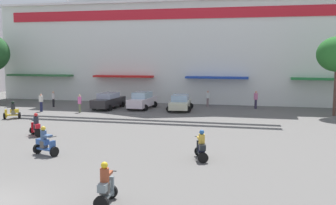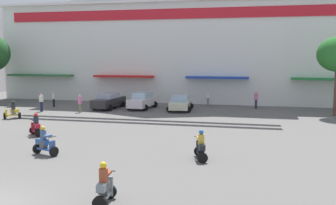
{
  "view_description": "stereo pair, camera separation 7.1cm",
  "coord_description": "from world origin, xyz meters",
  "px_view_note": "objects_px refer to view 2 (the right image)",
  "views": [
    {
      "loc": [
        9.49,
        -11.24,
        5.3
      ],
      "look_at": [
        2.75,
        17.55,
        1.66
      ],
      "focal_mm": 42.02,
      "sensor_mm": 36.0,
      "label": 1
    },
    {
      "loc": [
        9.56,
        -11.22,
        5.3
      ],
      "look_at": [
        2.75,
        17.55,
        1.66
      ],
      "focal_mm": 42.02,
      "sensor_mm": 36.0,
      "label": 2
    }
  ],
  "objects_px": {
    "parked_car_0": "(109,101)",
    "pedestrian_1": "(41,101)",
    "scooter_rider_7": "(105,187)",
    "scooter_rider_5": "(36,126)",
    "pedestrian_2": "(54,98)",
    "pedestrian_3": "(80,102)",
    "scooter_rider_9": "(12,112)",
    "parked_car_1": "(142,100)",
    "scooter_rider_0": "(45,143)",
    "pedestrian_4": "(208,98)",
    "scooter_rider_6": "(201,147)",
    "parked_car_2": "(180,103)",
    "pedestrian_0": "(256,99)"
  },
  "relations": [
    {
      "from": "parked_car_0",
      "to": "pedestrian_4",
      "type": "bearing_deg",
      "value": 23.33
    },
    {
      "from": "scooter_rider_7",
      "to": "pedestrian_1",
      "type": "distance_m",
      "value": 24.72
    },
    {
      "from": "parked_car_1",
      "to": "scooter_rider_0",
      "type": "relative_size",
      "value": 2.88
    },
    {
      "from": "pedestrian_1",
      "to": "pedestrian_2",
      "type": "relative_size",
      "value": 1.04
    },
    {
      "from": "scooter_rider_9",
      "to": "pedestrian_1",
      "type": "distance_m",
      "value": 4.28
    },
    {
      "from": "scooter_rider_6",
      "to": "pedestrian_3",
      "type": "xyz_separation_m",
      "value": [
        -13.21,
        13.6,
        0.28
      ]
    },
    {
      "from": "pedestrian_1",
      "to": "parked_car_0",
      "type": "bearing_deg",
      "value": 31.08
    },
    {
      "from": "scooter_rider_0",
      "to": "pedestrian_4",
      "type": "xyz_separation_m",
      "value": [
        5.82,
        21.46,
        0.27
      ]
    },
    {
      "from": "scooter_rider_7",
      "to": "pedestrian_2",
      "type": "relative_size",
      "value": 1.0
    },
    {
      "from": "parked_car_0",
      "to": "parked_car_1",
      "type": "relative_size",
      "value": 1.04
    },
    {
      "from": "pedestrian_0",
      "to": "scooter_rider_5",
      "type": "bearing_deg",
      "value": -130.17
    },
    {
      "from": "parked_car_1",
      "to": "scooter_rider_5",
      "type": "relative_size",
      "value": 2.92
    },
    {
      "from": "pedestrian_1",
      "to": "scooter_rider_5",
      "type": "bearing_deg",
      "value": -60.7
    },
    {
      "from": "parked_car_0",
      "to": "pedestrian_1",
      "type": "height_order",
      "value": "pedestrian_1"
    },
    {
      "from": "pedestrian_3",
      "to": "pedestrian_1",
      "type": "bearing_deg",
      "value": -175.19
    },
    {
      "from": "parked_car_0",
      "to": "scooter_rider_5",
      "type": "distance_m",
      "value": 13.16
    },
    {
      "from": "parked_car_2",
      "to": "scooter_rider_6",
      "type": "relative_size",
      "value": 2.65
    },
    {
      "from": "scooter_rider_6",
      "to": "pedestrian_4",
      "type": "relative_size",
      "value": 0.98
    },
    {
      "from": "scooter_rider_0",
      "to": "scooter_rider_9",
      "type": "distance_m",
      "value": 13.36
    },
    {
      "from": "parked_car_2",
      "to": "scooter_rider_9",
      "type": "height_order",
      "value": "parked_car_2"
    },
    {
      "from": "parked_car_1",
      "to": "scooter_rider_6",
      "type": "relative_size",
      "value": 2.84
    },
    {
      "from": "pedestrian_0",
      "to": "parked_car_1",
      "type": "bearing_deg",
      "value": -167.0
    },
    {
      "from": "scooter_rider_5",
      "to": "scooter_rider_6",
      "type": "xyz_separation_m",
      "value": [
        11.38,
        -3.37,
        0.03
      ]
    },
    {
      "from": "scooter_rider_0",
      "to": "scooter_rider_9",
      "type": "height_order",
      "value": "scooter_rider_0"
    },
    {
      "from": "scooter_rider_5",
      "to": "pedestrian_4",
      "type": "relative_size",
      "value": 0.95
    },
    {
      "from": "scooter_rider_0",
      "to": "pedestrian_2",
      "type": "height_order",
      "value": "pedestrian_2"
    },
    {
      "from": "parked_car_0",
      "to": "scooter_rider_9",
      "type": "height_order",
      "value": "parked_car_0"
    },
    {
      "from": "pedestrian_1",
      "to": "pedestrian_4",
      "type": "relative_size",
      "value": 1.04
    },
    {
      "from": "pedestrian_2",
      "to": "scooter_rider_9",
      "type": "bearing_deg",
      "value": -86.82
    },
    {
      "from": "scooter_rider_9",
      "to": "pedestrian_4",
      "type": "xyz_separation_m",
      "value": [
        14.7,
        11.48,
        0.3
      ]
    },
    {
      "from": "scooter_rider_6",
      "to": "parked_car_0",
      "type": "bearing_deg",
      "value": 125.0
    },
    {
      "from": "parked_car_2",
      "to": "scooter_rider_0",
      "type": "xyz_separation_m",
      "value": [
        -3.69,
        -17.74,
        -0.13
      ]
    },
    {
      "from": "scooter_rider_5",
      "to": "pedestrian_4",
      "type": "distance_m",
      "value": 19.37
    },
    {
      "from": "scooter_rider_9",
      "to": "pedestrian_0",
      "type": "distance_m",
      "value": 22.27
    },
    {
      "from": "pedestrian_2",
      "to": "pedestrian_3",
      "type": "height_order",
      "value": "pedestrian_3"
    },
    {
      "from": "scooter_rider_5",
      "to": "pedestrian_2",
      "type": "relative_size",
      "value": 0.95
    },
    {
      "from": "parked_car_1",
      "to": "pedestrian_3",
      "type": "height_order",
      "value": "parked_car_1"
    },
    {
      "from": "pedestrian_0",
      "to": "pedestrian_2",
      "type": "relative_size",
      "value": 1.09
    },
    {
      "from": "pedestrian_0",
      "to": "pedestrian_1",
      "type": "distance_m",
      "value": 20.45
    },
    {
      "from": "parked_car_1",
      "to": "pedestrian_2",
      "type": "xyz_separation_m",
      "value": [
        -9.1,
        -0.83,
        0.09
      ]
    },
    {
      "from": "scooter_rider_6",
      "to": "pedestrian_3",
      "type": "height_order",
      "value": "pedestrian_3"
    },
    {
      "from": "pedestrian_3",
      "to": "parked_car_2",
      "type": "bearing_deg",
      "value": 20.02
    },
    {
      "from": "parked_car_0",
      "to": "scooter_rider_9",
      "type": "bearing_deg",
      "value": -126.13
    },
    {
      "from": "pedestrian_2",
      "to": "parked_car_1",
      "type": "bearing_deg",
      "value": 5.21
    },
    {
      "from": "parked_car_1",
      "to": "pedestrian_0",
      "type": "distance_m",
      "value": 11.1
    },
    {
      "from": "scooter_rider_7",
      "to": "pedestrian_2",
      "type": "distance_m",
      "value": 27.61
    },
    {
      "from": "parked_car_2",
      "to": "parked_car_1",
      "type": "bearing_deg",
      "value": 172.93
    },
    {
      "from": "scooter_rider_6",
      "to": "scooter_rider_0",
      "type": "bearing_deg",
      "value": -173.35
    },
    {
      "from": "parked_car_0",
      "to": "scooter_rider_0",
      "type": "xyz_separation_m",
      "value": [
        3.4,
        -17.48,
        -0.16
      ]
    },
    {
      "from": "scooter_rider_7",
      "to": "scooter_rider_5",
      "type": "bearing_deg",
      "value": 131.62
    }
  ]
}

